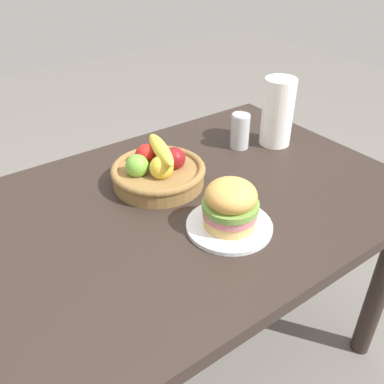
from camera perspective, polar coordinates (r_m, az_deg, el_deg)
The scene contains 7 objects.
ground_plane at distance 1.75m, azimuth -1.72°, elevation -22.13°, with size 8.00×8.00×0.00m, color slate.
dining_table at distance 1.27m, azimuth -2.21°, elevation -5.32°, with size 1.40×0.90×0.75m.
plate at distance 1.12m, azimuth 5.10°, elevation -4.62°, with size 0.23×0.23×0.01m, color white.
sandwich at distance 1.08m, azimuth 5.28°, elevation -1.66°, with size 0.15×0.15×0.13m.
soda_can at distance 1.49m, azimuth 6.58°, elevation 8.29°, with size 0.07×0.07×0.13m.
fruit_basket at distance 1.28m, azimuth -4.67°, elevation 2.95°, with size 0.29×0.29×0.13m.
paper_towel_roll at distance 1.52m, azimuth 11.62°, elevation 10.64°, with size 0.11×0.11×0.24m, color white.
Camera 1 is at (-0.54, -0.83, 1.44)m, focal length 39.02 mm.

